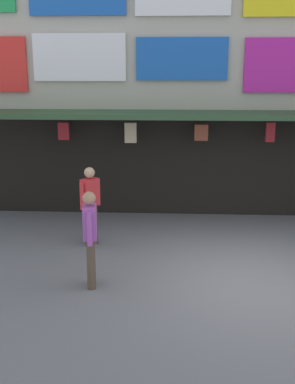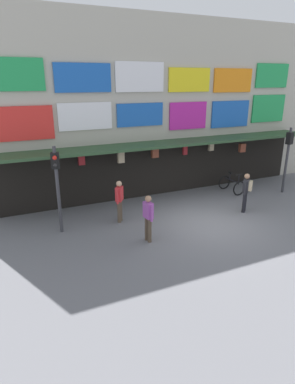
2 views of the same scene
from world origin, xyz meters
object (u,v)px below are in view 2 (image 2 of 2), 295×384
pedestrian_in_purple (246,190)px  pedestrian_in_white (148,216)px  traffic_light_far (288,150)px  traffic_light_near (57,176)px  pedestrian_in_green (119,199)px  bicycle_parked (232,185)px

pedestrian_in_purple → pedestrian_in_white: bearing=-171.4°
pedestrian_in_white → pedestrian_in_purple: bearing=8.6°
traffic_light_far → pedestrian_in_purple: (-3.43, -1.25, -1.16)m
traffic_light_near → pedestrian_in_green: bearing=-0.1°
traffic_light_near → pedestrian_in_green: traffic_light_near is taller
bicycle_parked → pedestrian_in_white: size_ratio=0.71×
traffic_light_far → pedestrian_in_white: bearing=-166.5°
traffic_light_far → pedestrian_in_purple: traffic_light_far is taller
bicycle_parked → pedestrian_in_white: pedestrian_in_white is taller
bicycle_parked → traffic_light_near: bearing=-172.9°
pedestrian_in_green → pedestrian_in_white: bearing=-80.2°
bicycle_parked → pedestrian_in_white: 6.67m
bicycle_parked → pedestrian_in_purple: 2.61m
traffic_light_near → bicycle_parked: bearing=7.1°
pedestrian_in_white → pedestrian_in_purple: 4.88m
traffic_light_near → bicycle_parked: 8.78m
traffic_light_near → pedestrian_in_green: size_ratio=1.90×
bicycle_parked → pedestrian_in_green: size_ratio=0.71×
bicycle_parked → pedestrian_in_purple: bearing=-115.6°
traffic_light_far → bicycle_parked: size_ratio=2.69×
traffic_light_far → pedestrian_in_purple: size_ratio=1.90×
pedestrian_in_white → traffic_light_near: bearing=143.2°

